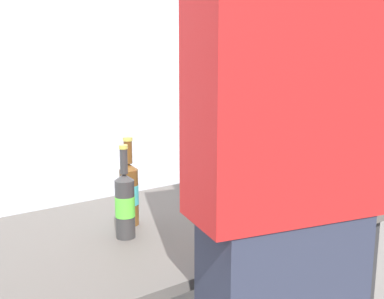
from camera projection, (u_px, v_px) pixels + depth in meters
name	position (u px, v px, depth m)	size (l,w,h in m)	color
desk	(183.00, 239.00, 1.68)	(1.46, 0.80, 0.72)	#56514C
laptop	(252.00, 185.00, 1.89)	(0.35, 0.28, 0.24)	black
beer_bottle_amber	(129.00, 192.00, 1.58)	(0.07, 0.07, 0.31)	brown
beer_bottle_dark	(125.00, 204.00, 1.47)	(0.06, 0.06, 0.30)	#333333
person_figure	(285.00, 207.00, 1.10)	(0.49, 0.35, 1.82)	#2D3347
back_wall	(81.00, 55.00, 2.23)	(6.00, 0.10, 2.60)	silver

